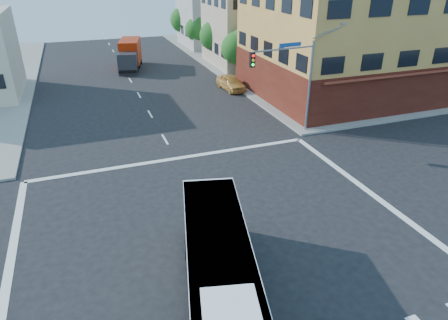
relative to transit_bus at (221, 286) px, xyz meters
name	(u,v)px	position (x,y,z in m)	size (l,w,h in m)	color
ground	(224,240)	(1.71, 4.38, -1.60)	(120.00, 120.00, 0.00)	black
sidewalk_ne	(364,52)	(36.71, 39.38, -1.52)	(50.00, 50.00, 0.15)	gray
corner_building_ne	(353,33)	(21.70, 22.86, 4.29)	(18.10, 15.44, 14.00)	gold
building_east_near	(257,28)	(18.69, 38.36, 2.91)	(12.06, 10.06, 9.00)	tan
building_east_far	(221,12)	(18.69, 52.36, 3.41)	(12.06, 10.06, 10.00)	#ACACA7
signal_mast_ne	(292,71)	(10.79, 15.00, 3.39)	(7.91, 1.13, 8.07)	gray
street_tree_a	(238,46)	(13.62, 32.30, 1.99)	(3.60, 3.60, 5.53)	#372514
street_tree_b	(215,34)	(13.62, 40.30, 2.16)	(3.80, 3.80, 5.79)	#372514
street_tree_c	(197,28)	(13.62, 48.30, 1.86)	(3.40, 3.40, 5.29)	#372514
street_tree_d	(183,18)	(13.62, 56.30, 2.28)	(4.00, 4.00, 6.03)	#372514
transit_bus	(221,286)	(0.00, 0.00, 0.00)	(4.84, 11.26, 3.26)	black
box_truck	(130,55)	(2.64, 41.04, 0.06)	(3.91, 7.87, 3.41)	#27272C
parked_car	(231,83)	(11.12, 27.98, -0.84)	(1.79, 4.45, 1.52)	gold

